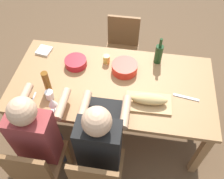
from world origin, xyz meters
TOP-DOWN VIEW (x-y plane):
  - ground_plane at (0.00, 0.00)m, footprint 8.00×8.00m
  - dining_table at (0.00, 0.00)m, footprint 1.91×0.95m
  - chair_near_left at (-0.53, -0.80)m, footprint 0.40×0.40m
  - diner_near_left at (-0.53, -0.61)m, footprint 0.41×0.53m
  - chair_near_center at (0.00, -0.80)m, footprint 0.40×0.40m
  - diner_near_center at (0.00, -0.61)m, footprint 0.41×0.53m
  - chair_far_center at (0.00, 0.80)m, footprint 0.40×0.40m
  - serving_bowl_greens at (-0.39, 0.17)m, footprint 0.22×0.22m
  - serving_bowl_salad at (0.10, 0.16)m, footprint 0.25×0.25m
  - cutting_board at (0.35, -0.20)m, footprint 0.41×0.23m
  - bread_loaf at (0.35, -0.20)m, footprint 0.32×0.12m
  - wine_bottle at (0.41, 0.34)m, footprint 0.08×0.08m
  - beer_bottle at (-0.56, -0.18)m, footprint 0.06×0.06m
  - wine_glass at (-0.44, -0.40)m, footprint 0.08×0.08m
  - cup_near_left at (-0.52, -0.27)m, footprint 0.07×0.07m
  - fork_near_left at (-0.67, -0.32)m, footprint 0.02×0.17m
  - placemat_near_center at (0.00, -0.32)m, footprint 0.32×0.23m
  - cup_far_center at (-0.10, 0.26)m, footprint 0.07×0.07m
  - carving_knife at (0.69, -0.08)m, footprint 0.23×0.06m
  - napkin_stack at (-0.77, 0.31)m, footprint 0.16×0.16m

SIDE VIEW (x-z plane):
  - ground_plane at x=0.00m, z-range 0.00..0.00m
  - chair_near_left at x=-0.53m, z-range 0.06..0.91m
  - chair_near_center at x=0.00m, z-range 0.06..0.91m
  - chair_far_center at x=0.00m, z-range 0.06..0.91m
  - dining_table at x=0.00m, z-range 0.29..1.03m
  - diner_near_left at x=-0.53m, z-range 0.10..1.30m
  - diner_near_center at x=0.00m, z-range 0.10..1.30m
  - placemat_near_center at x=0.00m, z-range 0.74..0.75m
  - fork_near_left at x=-0.67m, z-range 0.74..0.75m
  - carving_knife at x=0.69m, z-range 0.74..0.75m
  - cutting_board at x=0.35m, z-range 0.74..0.76m
  - napkin_stack at x=-0.77m, z-range 0.74..0.76m
  - serving_bowl_greens at x=-0.39m, z-range 0.75..0.82m
  - cup_near_left at x=-0.52m, z-range 0.74..0.82m
  - cup_far_center at x=-0.10m, z-range 0.74..0.83m
  - serving_bowl_salad at x=0.10m, z-range 0.75..0.84m
  - bread_loaf at x=0.35m, z-range 0.76..0.85m
  - wine_bottle at x=0.41m, z-range 0.70..0.99m
  - beer_bottle at x=-0.56m, z-range 0.74..0.96m
  - wine_glass at x=-0.44m, z-range 0.77..0.94m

